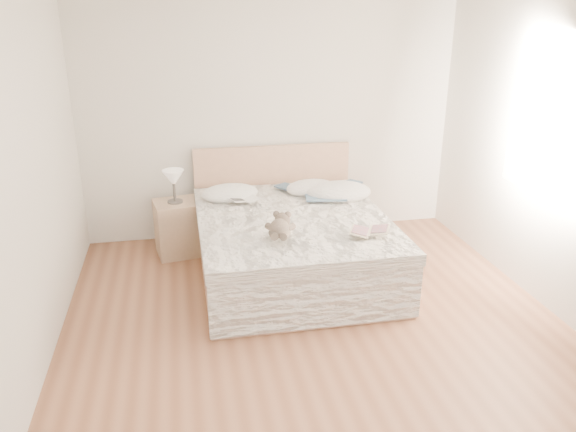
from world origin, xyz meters
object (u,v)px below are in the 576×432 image
object	(u,v)px
nightstand	(179,228)
teddy_bear	(279,235)
bed	(291,241)
table_lamp	(174,179)
photo_book	(243,200)
childrens_book	(370,231)

from	to	relation	value
nightstand	teddy_bear	world-z (taller)	teddy_bear
bed	teddy_bear	world-z (taller)	bed
table_lamp	teddy_bear	distance (m)	1.51
photo_book	teddy_bear	xyz separation A→B (m)	(0.18, -1.00, 0.02)
photo_book	childrens_book	size ratio (longest dim) A/B	0.84
nightstand	childrens_book	size ratio (longest dim) A/B	1.64
table_lamp	childrens_book	size ratio (longest dim) A/B	0.98
photo_book	table_lamp	bearing A→B (deg)	132.95
table_lamp	childrens_book	xyz separation A→B (m)	(1.61, -1.27, -0.17)
photo_book	childrens_book	world-z (taller)	same
teddy_bear	table_lamp	bearing A→B (deg)	136.79
bed	teddy_bear	distance (m)	0.76
bed	nightstand	distance (m)	1.21
bed	photo_book	distance (m)	0.63
table_lamp	bed	bearing A→B (deg)	-30.06
table_lamp	photo_book	xyz separation A→B (m)	(0.65, -0.25, -0.17)
nightstand	table_lamp	size ratio (longest dim) A/B	1.67
teddy_bear	childrens_book	bearing A→B (deg)	11.24
photo_book	childrens_book	bearing A→B (deg)	-72.91
nightstand	bed	bearing A→B (deg)	-30.90
childrens_book	teddy_bear	distance (m)	0.77
bed	teddy_bear	bearing A→B (deg)	-109.32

